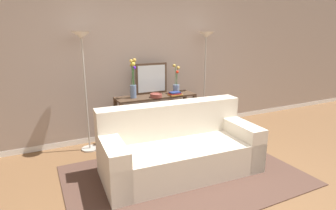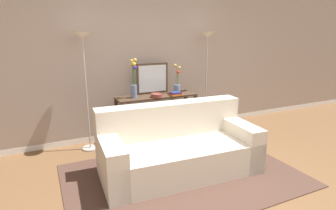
{
  "view_description": "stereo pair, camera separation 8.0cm",
  "coord_description": "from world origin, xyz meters",
  "px_view_note": "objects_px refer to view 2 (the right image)",
  "views": [
    {
      "loc": [
        -1.72,
        -2.15,
        1.8
      ],
      "look_at": [
        0.0,
        1.35,
        0.77
      ],
      "focal_mm": 29.45,
      "sensor_mm": 36.0,
      "label": 1
    },
    {
      "loc": [
        -1.65,
        -2.18,
        1.8
      ],
      "look_at": [
        0.0,
        1.35,
        0.77
      ],
      "focal_mm": 29.45,
      "sensor_mm": 36.0,
      "label": 2
    }
  ],
  "objects_px": {
    "couch": "(178,149)",
    "book_stack": "(176,94)",
    "floor_lamp_right": "(207,54)",
    "vase_short_flowers": "(177,85)",
    "floor_lamp_left": "(84,59)",
    "vase_tall_flowers": "(134,82)",
    "book_row_under_console": "(134,140)",
    "fruit_bowl": "(157,95)",
    "wall_mirror": "(152,79)",
    "console_table": "(157,109)"
  },
  "relations": [
    {
      "from": "vase_short_flowers",
      "to": "fruit_bowl",
      "type": "relative_size",
      "value": 2.6
    },
    {
      "from": "vase_short_flowers",
      "to": "fruit_bowl",
      "type": "bearing_deg",
      "value": -161.41
    },
    {
      "from": "floor_lamp_left",
      "to": "book_row_under_console",
      "type": "bearing_deg",
      "value": -6.52
    },
    {
      "from": "console_table",
      "to": "vase_tall_flowers",
      "type": "distance_m",
      "value": 0.62
    },
    {
      "from": "floor_lamp_right",
      "to": "book_row_under_console",
      "type": "relative_size",
      "value": 6.71
    },
    {
      "from": "book_stack",
      "to": "couch",
      "type": "bearing_deg",
      "value": -114.91
    },
    {
      "from": "wall_mirror",
      "to": "vase_tall_flowers",
      "type": "xyz_separation_m",
      "value": [
        -0.39,
        -0.16,
        -0.01
      ]
    },
    {
      "from": "vase_tall_flowers",
      "to": "book_row_under_console",
      "type": "distance_m",
      "value": 0.98
    },
    {
      "from": "wall_mirror",
      "to": "vase_short_flowers",
      "type": "bearing_deg",
      "value": -18.72
    },
    {
      "from": "vase_short_flowers",
      "to": "book_row_under_console",
      "type": "bearing_deg",
      "value": -178.15
    },
    {
      "from": "console_table",
      "to": "vase_tall_flowers",
      "type": "xyz_separation_m",
      "value": [
        -0.39,
        -0.0,
        0.48
      ]
    },
    {
      "from": "vase_short_flowers",
      "to": "book_row_under_console",
      "type": "height_order",
      "value": "vase_short_flowers"
    },
    {
      "from": "couch",
      "to": "fruit_bowl",
      "type": "relative_size",
      "value": 10.8
    },
    {
      "from": "vase_tall_flowers",
      "to": "console_table",
      "type": "bearing_deg",
      "value": 0.31
    },
    {
      "from": "couch",
      "to": "floor_lamp_left",
      "type": "distance_m",
      "value": 1.91
    },
    {
      "from": "couch",
      "to": "fruit_bowl",
      "type": "xyz_separation_m",
      "value": [
        0.13,
        1.03,
        0.5
      ]
    },
    {
      "from": "floor_lamp_left",
      "to": "book_stack",
      "type": "relative_size",
      "value": 8.26
    },
    {
      "from": "couch",
      "to": "book_stack",
      "type": "bearing_deg",
      "value": 65.09
    },
    {
      "from": "console_table",
      "to": "floor_lamp_left",
      "type": "height_order",
      "value": "floor_lamp_left"
    },
    {
      "from": "couch",
      "to": "floor_lamp_right",
      "type": "bearing_deg",
      "value": 45.75
    },
    {
      "from": "floor_lamp_right",
      "to": "wall_mirror",
      "type": "xyz_separation_m",
      "value": [
        -1.02,
        0.08,
        -0.38
      ]
    },
    {
      "from": "wall_mirror",
      "to": "book_row_under_console",
      "type": "distance_m",
      "value": 1.08
    },
    {
      "from": "book_stack",
      "to": "vase_tall_flowers",
      "type": "bearing_deg",
      "value": 169.3
    },
    {
      "from": "couch",
      "to": "vase_short_flowers",
      "type": "relative_size",
      "value": 4.15
    },
    {
      "from": "vase_tall_flowers",
      "to": "fruit_bowl",
      "type": "relative_size",
      "value": 3.29
    },
    {
      "from": "couch",
      "to": "book_row_under_console",
      "type": "bearing_deg",
      "value": 101.48
    },
    {
      "from": "floor_lamp_right",
      "to": "vase_tall_flowers",
      "type": "distance_m",
      "value": 1.46
    },
    {
      "from": "floor_lamp_left",
      "to": "book_stack",
      "type": "height_order",
      "value": "floor_lamp_left"
    },
    {
      "from": "fruit_bowl",
      "to": "book_row_under_console",
      "type": "xyz_separation_m",
      "value": [
        -0.37,
        0.12,
        -0.76
      ]
    },
    {
      "from": "floor_lamp_right",
      "to": "fruit_bowl",
      "type": "height_order",
      "value": "floor_lamp_right"
    },
    {
      "from": "wall_mirror",
      "to": "book_stack",
      "type": "height_order",
      "value": "wall_mirror"
    },
    {
      "from": "book_stack",
      "to": "book_row_under_console",
      "type": "bearing_deg",
      "value": 169.54
    },
    {
      "from": "floor_lamp_right",
      "to": "wall_mirror",
      "type": "distance_m",
      "value": 1.09
    },
    {
      "from": "floor_lamp_left",
      "to": "book_row_under_console",
      "type": "xyz_separation_m",
      "value": [
        0.7,
        -0.08,
        -1.37
      ]
    },
    {
      "from": "couch",
      "to": "vase_tall_flowers",
      "type": "height_order",
      "value": "vase_tall_flowers"
    },
    {
      "from": "console_table",
      "to": "vase_tall_flowers",
      "type": "bearing_deg",
      "value": -179.69
    },
    {
      "from": "vase_tall_flowers",
      "to": "book_stack",
      "type": "xyz_separation_m",
      "value": [
        0.68,
        -0.13,
        -0.22
      ]
    },
    {
      "from": "floor_lamp_right",
      "to": "vase_short_flowers",
      "type": "relative_size",
      "value": 3.63
    },
    {
      "from": "console_table",
      "to": "book_row_under_console",
      "type": "distance_m",
      "value": 0.65
    },
    {
      "from": "book_row_under_console",
      "to": "vase_short_flowers",
      "type": "bearing_deg",
      "value": 1.85
    },
    {
      "from": "couch",
      "to": "book_stack",
      "type": "height_order",
      "value": "couch"
    },
    {
      "from": "wall_mirror",
      "to": "fruit_bowl",
      "type": "distance_m",
      "value": 0.37
    },
    {
      "from": "vase_tall_flowers",
      "to": "book_stack",
      "type": "height_order",
      "value": "vase_tall_flowers"
    },
    {
      "from": "floor_lamp_left",
      "to": "wall_mirror",
      "type": "bearing_deg",
      "value": 4.22
    },
    {
      "from": "floor_lamp_left",
      "to": "book_row_under_console",
      "type": "relative_size",
      "value": 6.72
    },
    {
      "from": "floor_lamp_right",
      "to": "vase_tall_flowers",
      "type": "height_order",
      "value": "floor_lamp_right"
    },
    {
      "from": "floor_lamp_right",
      "to": "book_row_under_console",
      "type": "height_order",
      "value": "floor_lamp_right"
    },
    {
      "from": "floor_lamp_right",
      "to": "book_stack",
      "type": "bearing_deg",
      "value": -163.8
    },
    {
      "from": "vase_tall_flowers",
      "to": "floor_lamp_left",
      "type": "bearing_deg",
      "value": 173.55
    },
    {
      "from": "book_stack",
      "to": "vase_short_flowers",
      "type": "bearing_deg",
      "value": 55.83
    }
  ]
}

